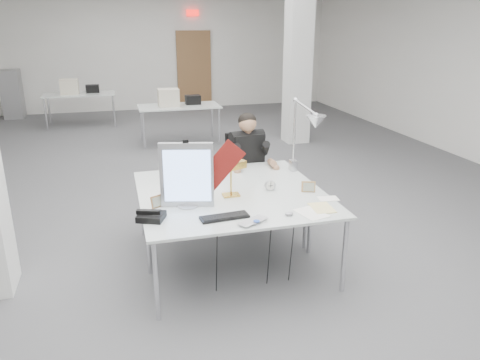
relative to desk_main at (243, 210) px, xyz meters
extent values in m
cube|color=#4E4E50|center=(0.00, 2.50, -0.75)|extent=(10.00, 14.00, 0.02)
cube|color=white|center=(0.00, 9.51, 0.86)|extent=(10.00, 0.02, 3.20)
cube|color=white|center=(2.50, 5.00, 0.86)|extent=(0.45, 0.45, 3.20)
cube|color=brown|center=(1.20, 9.44, 0.31)|extent=(0.95, 0.08, 2.10)
cube|color=red|center=(1.20, 9.40, 1.81)|extent=(0.32, 0.06, 0.16)
cube|color=silver|center=(0.00, 0.00, 0.00)|extent=(1.80, 0.90, 0.02)
cube|color=silver|center=(0.00, 0.90, 0.00)|extent=(1.80, 0.90, 0.02)
cube|color=silver|center=(0.20, 5.50, 0.00)|extent=(1.60, 0.80, 0.02)
cube|color=silver|center=(-1.80, 7.70, 0.00)|extent=(1.60, 0.80, 0.02)
cube|color=gray|center=(-3.50, 9.15, -0.14)|extent=(0.45, 0.55, 1.20)
cube|color=#AAABAF|center=(-0.47, 0.20, 0.31)|extent=(0.48, 0.16, 0.60)
cube|color=maroon|center=(-0.18, 0.16, 0.37)|extent=(0.48, 0.11, 0.52)
cube|color=black|center=(-0.21, -0.16, 0.02)|extent=(0.43, 0.18, 0.02)
imported|color=silver|center=(0.02, -0.35, 0.02)|extent=(0.34, 0.30, 0.02)
ellipsoid|color=#A1A1A6|center=(0.35, -0.25, 0.03)|extent=(0.09, 0.08, 0.03)
cube|color=black|center=(-0.82, -0.03, 0.04)|extent=(0.28, 0.26, 0.05)
cube|color=#AA7749|center=(-0.74, 0.25, 0.07)|extent=(0.14, 0.10, 0.11)
cube|color=#B4844D|center=(0.74, 0.25, 0.07)|extent=(0.14, 0.08, 0.11)
cylinder|color=#A7A7AB|center=(0.39, 0.40, 0.06)|extent=(0.11, 0.04, 0.11)
cube|color=white|center=(0.55, -0.26, 0.02)|extent=(0.27, 0.33, 0.01)
cube|color=#F2E090|center=(0.69, -0.18, 0.02)|extent=(0.20, 0.27, 0.01)
cube|color=white|center=(0.85, 0.02, 0.02)|extent=(0.20, 0.15, 0.01)
cube|color=beige|center=(-0.30, 0.91, 0.17)|extent=(0.41, 0.39, 0.32)
camera|label=1|loc=(-1.05, -3.77, 1.63)|focal=35.00mm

